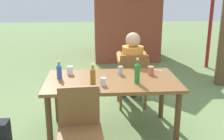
{
  "coord_description": "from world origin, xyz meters",
  "views": [
    {
      "loc": [
        -0.23,
        -3.25,
        1.82
      ],
      "look_at": [
        0.0,
        0.0,
        0.84
      ],
      "focal_mm": 44.54,
      "sensor_mm": 36.0,
      "label": 1
    }
  ],
  "objects_px": {
    "bottle_blue": "(59,71)",
    "cup_steel": "(120,70)",
    "cup_white": "(70,70)",
    "cup_glass": "(103,82)",
    "table_knife": "(154,69)",
    "dining_table": "(112,86)",
    "bottle_amber": "(93,76)",
    "person_in_white_shirt": "(132,65)",
    "chair_near_left": "(80,127)",
    "cup_terracotta": "(151,71)",
    "chair_far_right": "(132,78)",
    "brick_kiosk": "(125,4)",
    "bottle_green": "(137,72)"
  },
  "relations": [
    {
      "from": "bottle_blue",
      "to": "cup_steel",
      "type": "bearing_deg",
      "value": 8.03
    },
    {
      "from": "cup_white",
      "to": "cup_glass",
      "type": "bearing_deg",
      "value": -47.87
    },
    {
      "from": "cup_steel",
      "to": "table_knife",
      "type": "distance_m",
      "value": 0.52
    },
    {
      "from": "dining_table",
      "to": "bottle_amber",
      "type": "height_order",
      "value": "bottle_amber"
    },
    {
      "from": "cup_glass",
      "to": "dining_table",
      "type": "bearing_deg",
      "value": 61.26
    },
    {
      "from": "person_in_white_shirt",
      "to": "bottle_blue",
      "type": "bearing_deg",
      "value": -142.21
    },
    {
      "from": "person_in_white_shirt",
      "to": "cup_steel",
      "type": "relative_size",
      "value": 10.51
    },
    {
      "from": "bottle_amber",
      "to": "bottle_blue",
      "type": "xyz_separation_m",
      "value": [
        -0.42,
        0.25,
        -0.01
      ]
    },
    {
      "from": "chair_near_left",
      "to": "person_in_white_shirt",
      "type": "distance_m",
      "value": 1.8
    },
    {
      "from": "chair_near_left",
      "to": "cup_white",
      "type": "distance_m",
      "value": 1.06
    },
    {
      "from": "cup_terracotta",
      "to": "table_knife",
      "type": "xyz_separation_m",
      "value": [
        0.09,
        0.21,
        -0.05
      ]
    },
    {
      "from": "dining_table",
      "to": "cup_glass",
      "type": "xyz_separation_m",
      "value": [
        -0.12,
        -0.21,
        0.13
      ]
    },
    {
      "from": "table_knife",
      "to": "cup_steel",
      "type": "bearing_deg",
      "value": -159.16
    },
    {
      "from": "chair_far_right",
      "to": "cup_terracotta",
      "type": "relative_size",
      "value": 7.97
    },
    {
      "from": "chair_near_left",
      "to": "cup_terracotta",
      "type": "relative_size",
      "value": 7.97
    },
    {
      "from": "brick_kiosk",
      "to": "person_in_white_shirt",
      "type": "bearing_deg",
      "value": -94.63
    },
    {
      "from": "bottle_green",
      "to": "cup_terracotta",
      "type": "xyz_separation_m",
      "value": [
        0.23,
        0.32,
        -0.08
      ]
    },
    {
      "from": "chair_far_right",
      "to": "brick_kiosk",
      "type": "relative_size",
      "value": 0.33
    },
    {
      "from": "person_in_white_shirt",
      "to": "cup_white",
      "type": "relative_size",
      "value": 10.92
    },
    {
      "from": "bottle_blue",
      "to": "brick_kiosk",
      "type": "relative_size",
      "value": 0.09
    },
    {
      "from": "dining_table",
      "to": "cup_terracotta",
      "type": "xyz_separation_m",
      "value": [
        0.52,
        0.16,
        0.14
      ]
    },
    {
      "from": "bottle_amber",
      "to": "bottle_blue",
      "type": "height_order",
      "value": "bottle_amber"
    },
    {
      "from": "bottle_blue",
      "to": "bottle_amber",
      "type": "bearing_deg",
      "value": -30.64
    },
    {
      "from": "cup_steel",
      "to": "cup_glass",
      "type": "relative_size",
      "value": 1.22
    },
    {
      "from": "dining_table",
      "to": "table_knife",
      "type": "bearing_deg",
      "value": 31.45
    },
    {
      "from": "bottle_green",
      "to": "cup_white",
      "type": "relative_size",
      "value": 2.82
    },
    {
      "from": "bottle_blue",
      "to": "table_knife",
      "type": "xyz_separation_m",
      "value": [
        1.26,
        0.29,
        -0.09
      ]
    },
    {
      "from": "dining_table",
      "to": "bottle_blue",
      "type": "relative_size",
      "value": 7.25
    },
    {
      "from": "chair_far_right",
      "to": "bottle_amber",
      "type": "height_order",
      "value": "bottle_amber"
    },
    {
      "from": "dining_table",
      "to": "bottle_green",
      "type": "relative_size",
      "value": 5.37
    },
    {
      "from": "chair_near_left",
      "to": "cup_steel",
      "type": "bearing_deg",
      "value": 62.29
    },
    {
      "from": "dining_table",
      "to": "bottle_blue",
      "type": "bearing_deg",
      "value": 173.13
    },
    {
      "from": "bottle_green",
      "to": "brick_kiosk",
      "type": "distance_m",
      "value": 4.51
    },
    {
      "from": "cup_white",
      "to": "table_knife",
      "type": "bearing_deg",
      "value": 6.39
    },
    {
      "from": "bottle_blue",
      "to": "cup_white",
      "type": "relative_size",
      "value": 2.09
    },
    {
      "from": "person_in_white_shirt",
      "to": "cup_glass",
      "type": "bearing_deg",
      "value": -114.15
    },
    {
      "from": "person_in_white_shirt",
      "to": "cup_white",
      "type": "bearing_deg",
      "value": -145.26
    },
    {
      "from": "dining_table",
      "to": "cup_terracotta",
      "type": "height_order",
      "value": "cup_terracotta"
    },
    {
      "from": "dining_table",
      "to": "bottle_blue",
      "type": "distance_m",
      "value": 0.68
    },
    {
      "from": "chair_far_right",
      "to": "cup_white",
      "type": "height_order",
      "value": "chair_far_right"
    },
    {
      "from": "cup_terracotta",
      "to": "chair_near_left",
      "type": "bearing_deg",
      "value": -134.09
    },
    {
      "from": "chair_far_right",
      "to": "person_in_white_shirt",
      "type": "distance_m",
      "value": 0.2
    },
    {
      "from": "chair_far_right",
      "to": "bottle_green",
      "type": "relative_size",
      "value": 2.86
    },
    {
      "from": "chair_near_left",
      "to": "brick_kiosk",
      "type": "bearing_deg",
      "value": 78.62
    },
    {
      "from": "chair_far_right",
      "to": "bottle_green",
      "type": "distance_m",
      "value": 0.99
    },
    {
      "from": "cup_white",
      "to": "cup_steel",
      "type": "bearing_deg",
      "value": -4.98
    },
    {
      "from": "chair_far_right",
      "to": "table_knife",
      "type": "xyz_separation_m",
      "value": [
        0.24,
        -0.39,
        0.24
      ]
    },
    {
      "from": "brick_kiosk",
      "to": "cup_steel",
      "type": "bearing_deg",
      "value": -97.23
    },
    {
      "from": "cup_steel",
      "to": "bottle_amber",
      "type": "bearing_deg",
      "value": -135.25
    },
    {
      "from": "bottle_amber",
      "to": "cup_glass",
      "type": "relative_size",
      "value": 2.69
    }
  ]
}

